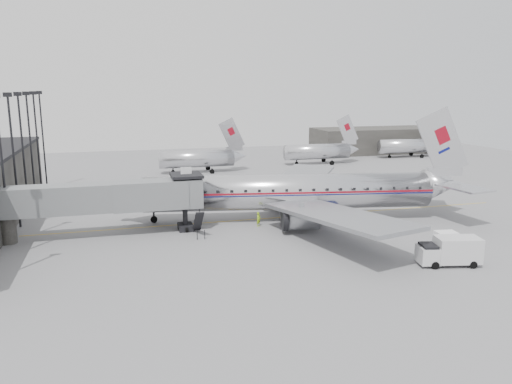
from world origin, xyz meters
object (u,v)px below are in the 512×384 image
(service_van, at_px, (450,251))
(ramp_worker, at_px, (258,219))
(baggage_cart_white, at_px, (446,239))
(airliner, at_px, (295,192))
(baggage_cart_navy, at_px, (335,216))

(service_van, height_order, ramp_worker, service_van)
(baggage_cart_white, relative_size, ramp_worker, 1.40)
(airliner, distance_m, baggage_cart_white, 18.26)
(service_van, bearing_deg, baggage_cart_white, 69.66)
(baggage_cart_navy, relative_size, ramp_worker, 1.24)
(airliner, distance_m, ramp_worker, 5.96)
(ramp_worker, bearing_deg, service_van, -90.92)
(baggage_cart_navy, height_order, baggage_cart_white, baggage_cart_white)
(service_van, relative_size, baggage_cart_white, 2.52)
(airliner, relative_size, baggage_cart_white, 18.56)
(service_van, distance_m, baggage_cart_white, 5.22)
(service_van, bearing_deg, ramp_worker, 140.01)
(baggage_cart_white, distance_m, ramp_worker, 20.35)
(airliner, xyz_separation_m, ramp_worker, (-5.06, -1.78, -2.60))
(airliner, height_order, baggage_cart_navy, airliner)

